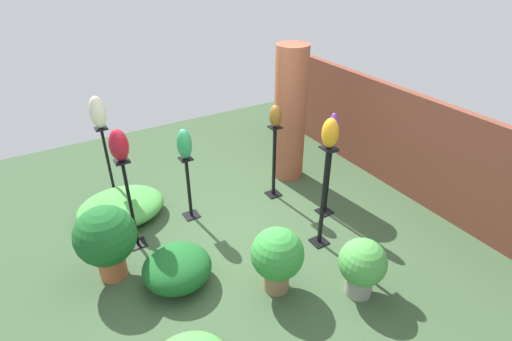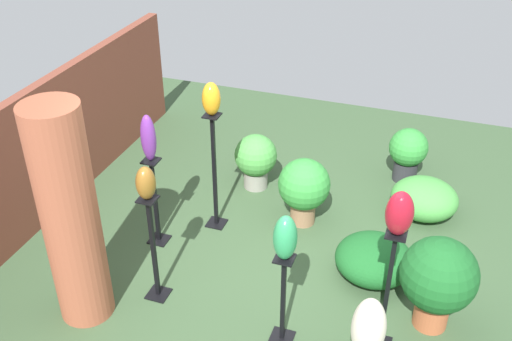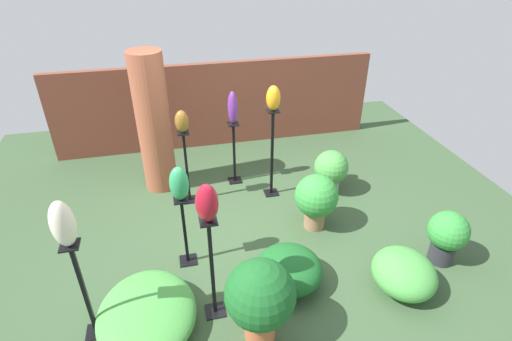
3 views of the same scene
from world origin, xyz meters
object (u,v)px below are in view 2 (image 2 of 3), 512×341
(art_vase_ruby, at_px, (400,213))
(potted_plant_near_pillar, at_px, (304,187))
(art_vase_violet, at_px, (148,138))
(pedestal_ruby, at_px, (386,297))
(pedestal_amber, at_px, (215,177))
(potted_plant_mid_right, at_px, (256,158))
(potted_plant_back_center, at_px, (438,278))
(potted_plant_front_right, at_px, (408,151))
(art_vase_ivory, at_px, (369,328))
(brick_pillar, at_px, (70,218))
(pedestal_bronze, at_px, (154,253))
(art_vase_amber, at_px, (211,99))
(pedestal_jade, at_px, (283,304))
(art_vase_jade, at_px, (285,238))
(art_vase_bronze, at_px, (146,183))
(pedestal_violet, at_px, (156,206))

(art_vase_ruby, bearing_deg, potted_plant_near_pillar, 36.49)
(art_vase_violet, xyz_separation_m, potted_plant_near_pillar, (0.82, -1.34, -0.78))
(pedestal_ruby, bearing_deg, art_vase_violet, 74.91)
(pedestal_amber, relative_size, potted_plant_mid_right, 1.96)
(potted_plant_mid_right, bearing_deg, potted_plant_back_center, -126.01)
(potted_plant_mid_right, distance_m, potted_plant_front_right, 1.83)
(art_vase_ivory, height_order, art_vase_violet, art_vase_ivory)
(brick_pillar, relative_size, pedestal_bronze, 1.88)
(potted_plant_back_center, xyz_separation_m, potted_plant_mid_right, (1.60, 2.20, -0.14))
(art_vase_amber, distance_m, art_vase_violet, 0.71)
(pedestal_ruby, xyz_separation_m, art_vase_ruby, (0.00, 0.00, 0.83))
(pedestal_jade, distance_m, potted_plant_front_right, 3.02)
(pedestal_ruby, relative_size, art_vase_jade, 2.97)
(pedestal_bronze, height_order, art_vase_ruby, art_vase_ruby)
(art_vase_amber, distance_m, art_vase_ruby, 2.28)
(pedestal_jade, xyz_separation_m, pedestal_amber, (1.34, 1.17, 0.21))
(art_vase_bronze, bearing_deg, art_vase_amber, -4.41)
(pedestal_ruby, bearing_deg, pedestal_jade, 104.72)
(pedestal_bronze, bearing_deg, art_vase_ruby, -87.72)
(potted_plant_near_pillar, bearing_deg, art_vase_ruby, -143.51)
(pedestal_ruby, height_order, potted_plant_back_center, pedestal_ruby)
(brick_pillar, bearing_deg, potted_plant_back_center, -73.96)
(art_vase_violet, relative_size, potted_plant_front_right, 0.72)
(art_vase_jade, bearing_deg, potted_plant_front_right, -12.64)
(potted_plant_front_right, bearing_deg, art_vase_bronze, 145.71)
(pedestal_violet, bearing_deg, potted_plant_near_pillar, -58.41)
(potted_plant_near_pillar, bearing_deg, pedestal_ruby, -143.51)
(art_vase_bronze, height_order, art_vase_ivory, art_vase_ivory)
(art_vase_amber, height_order, art_vase_ivory, art_vase_amber)
(brick_pillar, xyz_separation_m, art_vase_violet, (1.12, -0.15, 0.20))
(pedestal_jade, distance_m, pedestal_amber, 1.79)
(art_vase_violet, bearing_deg, potted_plant_back_center, -95.49)
(art_vase_bronze, height_order, potted_plant_near_pillar, art_vase_bronze)
(pedestal_bronze, bearing_deg, potted_plant_front_right, -34.29)
(art_vase_violet, distance_m, potted_plant_near_pillar, 1.76)
(brick_pillar, xyz_separation_m, pedestal_violet, (1.12, -0.15, -0.58))
(pedestal_jade, distance_m, art_vase_jade, 0.70)
(brick_pillar, height_order, pedestal_bronze, brick_pillar)
(pedestal_amber, xyz_separation_m, art_vase_ivory, (-2.29, -1.96, 0.74))
(pedestal_amber, height_order, pedestal_violet, pedestal_amber)
(art_vase_bronze, height_order, art_vase_ruby, art_vase_ruby)
(pedestal_jade, height_order, art_vase_ivory, art_vase_ivory)
(pedestal_violet, height_order, potted_plant_back_center, pedestal_violet)
(art_vase_jade, relative_size, art_vase_violet, 0.82)
(art_vase_bronze, xyz_separation_m, art_vase_violet, (0.74, 0.37, -0.02))
(pedestal_amber, relative_size, pedestal_ruby, 1.12)
(pedestal_bronze, distance_m, pedestal_ruby, 2.07)
(potted_plant_near_pillar, height_order, potted_plant_front_right, potted_plant_near_pillar)
(art_vase_ruby, bearing_deg, pedestal_jade, 104.72)
(art_vase_bronze, bearing_deg, art_vase_jade, -95.90)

